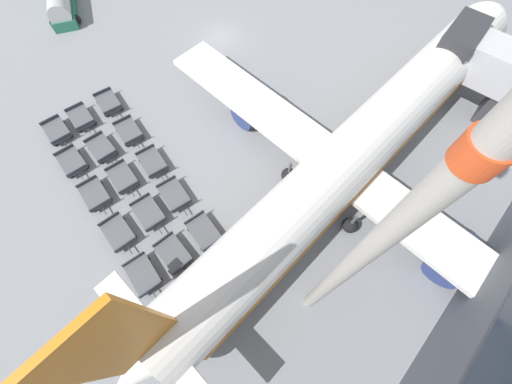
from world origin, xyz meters
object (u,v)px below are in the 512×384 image
(baggage_dolly_row_mid_a_col_b, at_px, (102,148))
(apron_light_mast, at_px, (368,250))
(baggage_dolly_row_mid_b_col_d, at_px, (174,195))
(baggage_dolly_row_near_col_e, at_px, (143,275))
(baggage_dolly_row_mid_b_col_b, at_px, (129,132))
(airplane, at_px, (352,155))
(baggage_dolly_row_mid_a_col_c, at_px, (123,178))
(baggage_dolly_row_mid_b_col_c, at_px, (153,162))
(baggage_dolly_row_near_col_d, at_px, (118,233))
(baggage_dolly_row_near_col_a, at_px, (57,131))
(baggage_dolly_row_near_col_b, at_px, (72,162))
(baggage_dolly_row_mid_a_col_f, at_px, (204,302))
(baggage_dolly_row_mid_b_col_f, at_px, (235,275))
(baggage_dolly_row_near_col_f, at_px, (171,324))
(baggage_dolly_row_mid_b_col_a, at_px, (109,103))
(baggage_dolly_row_near_col_c, at_px, (95,195))
(baggage_dolly_row_mid_a_col_e, at_px, (174,254))
(baggage_dolly_row_mid_b_col_e, at_px, (204,232))
(baggage_dolly_row_mid_a_col_a, at_px, (81,118))
(baggage_dolly_row_mid_a_col_d, at_px, (149,213))

(baggage_dolly_row_mid_a_col_b, bearing_deg, apron_light_mast, 6.30)
(baggage_dolly_row_mid_b_col_d, bearing_deg, apron_light_mast, 4.43)
(baggage_dolly_row_near_col_e, distance_m, baggage_dolly_row_mid_b_col_b, 12.45)
(baggage_dolly_row_mid_b_col_d, xyz_separation_m, apron_light_mast, (12.41, 0.96, 12.01))
(airplane, height_order, baggage_dolly_row_mid_a_col_c, airplane)
(baggage_dolly_row_mid_b_col_c, bearing_deg, baggage_dolly_row_near_col_d, -62.33)
(baggage_dolly_row_near_col_a, bearing_deg, apron_light_mast, 8.81)
(airplane, xyz_separation_m, baggage_dolly_row_near_col_b, (-16.78, -13.91, -2.79))
(baggage_dolly_row_mid_a_col_f, bearing_deg, baggage_dolly_row_mid_b_col_f, 84.06)
(airplane, xyz_separation_m, baggage_dolly_row_near_col_f, (-1.61, -16.39, -2.79))
(baggage_dolly_row_mid_b_col_a, relative_size, apron_light_mast, 0.15)
(airplane, bearing_deg, baggage_dolly_row_near_col_c, -132.00)
(baggage_dolly_row_near_col_a, bearing_deg, baggage_dolly_row_mid_b_col_a, 82.62)
(airplane, bearing_deg, baggage_dolly_row_near_col_b, -140.33)
(baggage_dolly_row_near_col_d, xyz_separation_m, baggage_dolly_row_mid_a_col_b, (-7.05, 3.49, 0.00))
(baggage_dolly_row_near_col_b, height_order, baggage_dolly_row_mid_b_col_d, same)
(baggage_dolly_row_near_col_d, height_order, baggage_dolly_row_mid_a_col_c, same)
(baggage_dolly_row_mid_b_col_c, height_order, baggage_dolly_row_mid_b_col_f, same)
(baggage_dolly_row_near_col_d, bearing_deg, baggage_dolly_row_mid_b_col_a, 147.59)
(baggage_dolly_row_mid_a_col_e, bearing_deg, baggage_dolly_row_mid_b_col_e, 81.26)
(baggage_dolly_row_near_col_e, bearing_deg, baggage_dolly_row_mid_a_col_c, 153.11)
(baggage_dolly_row_mid_a_col_a, distance_m, baggage_dolly_row_mid_b_col_b, 4.69)
(airplane, bearing_deg, baggage_dolly_row_mid_a_col_b, -144.53)
(baggage_dolly_row_mid_a_col_c, distance_m, baggage_dolly_row_mid_b_col_e, 8.09)
(baggage_dolly_row_mid_a_col_d, distance_m, baggage_dolly_row_mid_b_col_b, 8.02)
(baggage_dolly_row_near_col_b, relative_size, baggage_dolly_row_near_col_c, 1.00)
(baggage_dolly_row_near_col_d, bearing_deg, baggage_dolly_row_mid_a_col_d, 80.72)
(airplane, height_order, baggage_dolly_row_mid_a_col_d, airplane)
(baggage_dolly_row_near_col_c, height_order, baggage_dolly_row_mid_b_col_e, same)
(airplane, distance_m, baggage_dolly_row_near_col_e, 16.78)
(baggage_dolly_row_near_col_f, distance_m, baggage_dolly_row_mid_a_col_a, 19.31)
(baggage_dolly_row_near_col_a, height_order, baggage_dolly_row_near_col_f, same)
(baggage_dolly_row_near_col_d, height_order, baggage_dolly_row_mid_b_col_a, same)
(baggage_dolly_row_mid_a_col_e, bearing_deg, baggage_dolly_row_near_col_a, 179.21)
(baggage_dolly_row_mid_a_col_d, bearing_deg, baggage_dolly_row_mid_b_col_c, 137.41)
(baggage_dolly_row_near_col_d, bearing_deg, baggage_dolly_row_near_col_b, 172.06)
(baggage_dolly_row_mid_a_col_b, height_order, baggage_dolly_row_mid_b_col_d, same)
(baggage_dolly_row_near_col_a, height_order, baggage_dolly_row_mid_a_col_b, same)
(airplane, distance_m, baggage_dolly_row_near_col_c, 19.52)
(baggage_dolly_row_mid_b_col_f, relative_size, apron_light_mast, 0.15)
(baggage_dolly_row_near_col_c, distance_m, baggage_dolly_row_mid_b_col_e, 9.11)
(baggage_dolly_row_mid_a_col_d, xyz_separation_m, baggage_dolly_row_mid_b_col_a, (-11.09, 4.31, 0.00))
(airplane, relative_size, baggage_dolly_row_near_col_a, 12.14)
(baggage_dolly_row_mid_b_col_f, distance_m, apron_light_mast, 13.09)
(baggage_dolly_row_mid_b_col_b, distance_m, baggage_dolly_row_mid_b_col_c, 3.92)
(baggage_dolly_row_near_col_c, height_order, baggage_dolly_row_mid_b_col_c, same)
(baggage_dolly_row_near_col_d, xyz_separation_m, baggage_dolly_row_mid_b_col_f, (8.33, 3.62, 0.00))
(baggage_dolly_row_near_col_d, bearing_deg, baggage_dolly_row_near_col_e, -10.20)
(baggage_dolly_row_near_col_f, bearing_deg, apron_light_mast, 51.75)
(baggage_dolly_row_near_col_f, height_order, baggage_dolly_row_mid_a_col_a, same)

